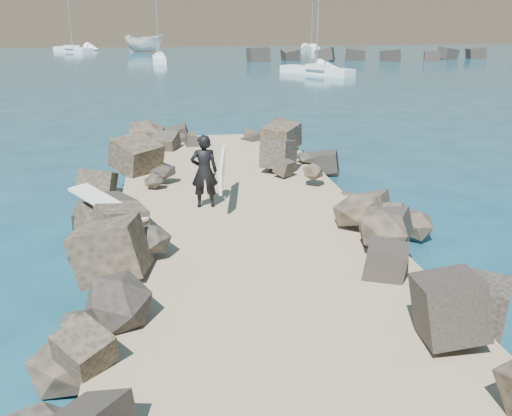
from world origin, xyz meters
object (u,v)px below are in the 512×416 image
at_px(boat_imported, 145,43).
at_px(surfer_with_board, 207,171).
at_px(surfboard_resting, 108,209).
at_px(sailboat_e, 73,49).

bearing_deg(boat_imported, surfer_with_board, -141.18).
distance_m(surfboard_resting, boat_imported, 74.76).
distance_m(boat_imported, sailboat_e, 11.18).
bearing_deg(surfer_with_board, surfboard_resting, -154.43).
bearing_deg(boat_imported, surfboard_resting, -143.02).
height_order(surfer_with_board, sailboat_e, sailboat_e).
distance_m(surfboard_resting, surfer_with_board, 2.65).
bearing_deg(sailboat_e, surfer_with_board, -79.56).
height_order(boat_imported, sailboat_e, sailboat_e).
relative_size(surfboard_resting, sailboat_e, 0.22).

